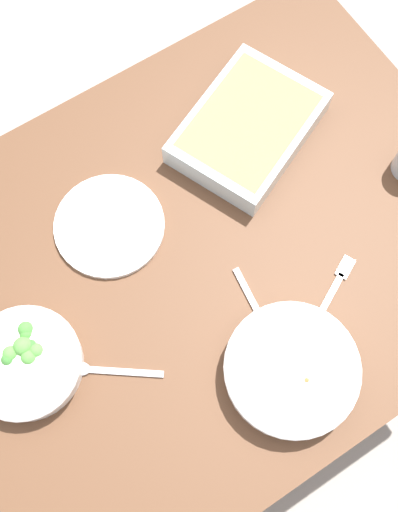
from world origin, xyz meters
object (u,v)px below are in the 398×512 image
object	(u,v)px
stew_bowl	(291,370)
spoon_by_broccoli	(103,370)
broccoli_bowl	(25,363)
baking_dish	(248,127)
fork_on_table	(333,290)
side_plate	(109,226)
spoon_by_stew	(262,320)

from	to	relation	value
stew_bowl	spoon_by_broccoli	size ratio (longest dim) A/B	1.62
stew_bowl	broccoli_bowl	size ratio (longest dim) A/B	1.18
baking_dish	fork_on_table	xyz separation A→B (m)	(-0.05, -0.37, -0.03)
side_plate	spoon_by_broccoli	size ratio (longest dim) A/B	1.45
stew_bowl	baking_dish	distance (m)	0.50
broccoli_bowl	fork_on_table	bearing A→B (deg)	-18.60
side_plate	spoon_by_broccoli	world-z (taller)	side_plate
stew_bowl	spoon_by_stew	size ratio (longest dim) A/B	1.40
broccoli_bowl	spoon_by_broccoli	world-z (taller)	broccoli_bowl
side_plate	fork_on_table	size ratio (longest dim) A/B	1.32
stew_bowl	side_plate	size ratio (longest dim) A/B	1.12
stew_bowl	spoon_by_broccoli	xyz separation A→B (m)	(-0.29, 0.19, -0.03)
baking_dish	spoon_by_broccoli	bearing A→B (deg)	-152.30
fork_on_table	spoon_by_broccoli	bearing A→B (deg)	166.74
broccoli_bowl	baking_dish	world-z (taller)	broccoli_bowl
baking_dish	spoon_by_broccoli	xyz separation A→B (m)	(-0.50, -0.26, -0.03)
side_plate	spoon_by_stew	bearing A→B (deg)	-65.51
broccoli_bowl	side_plate	world-z (taller)	broccoli_bowl
broccoli_bowl	spoon_by_stew	world-z (taller)	broccoli_bowl
spoon_by_stew	fork_on_table	size ratio (longest dim) A/B	1.06
stew_bowl	spoon_by_stew	xyz separation A→B (m)	(0.01, 0.11, -0.03)
broccoli_bowl	baking_dish	size ratio (longest dim) A/B	0.58
spoon_by_broccoli	spoon_by_stew	bearing A→B (deg)	-15.15
side_plate	spoon_by_broccoli	xyz separation A→B (m)	(-0.15, -0.24, -0.00)
stew_bowl	spoon_by_broccoli	bearing A→B (deg)	146.70
spoon_by_broccoli	side_plate	bearing A→B (deg)	57.35
broccoli_bowl	spoon_by_stew	size ratio (longest dim) A/B	1.19
baking_dish	stew_bowl	bearing A→B (deg)	-115.31
broccoli_bowl	baking_dish	xyz separation A→B (m)	(0.61, 0.18, 0.00)
spoon_by_stew	spoon_by_broccoli	distance (m)	0.31
broccoli_bowl	spoon_by_broccoli	bearing A→B (deg)	-37.03
stew_bowl	baking_dish	xyz separation A→B (m)	(0.21, 0.45, 0.00)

